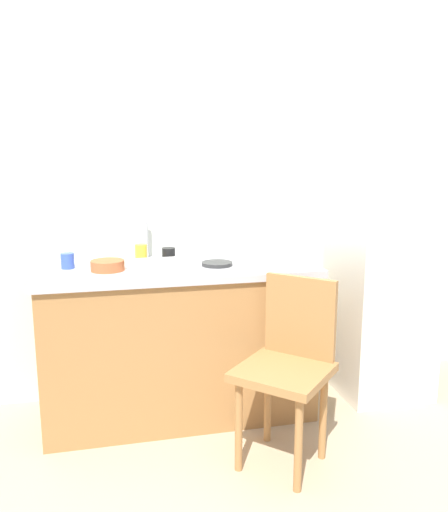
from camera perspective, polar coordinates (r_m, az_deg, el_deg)
The scene contains 13 objects.
ground_plane at distance 2.62m, azimuth 1.89°, elevation -22.81°, with size 8.00×8.00×0.00m, color tan.
back_wall at distance 3.15m, azimuth -2.66°, elevation 8.77°, with size 4.80×0.10×2.67m, color silver.
cabinet_base at distance 2.96m, azimuth -5.00°, elevation -9.63°, with size 1.46×0.60×0.83m, color #A87542.
countertop at distance 2.84m, azimuth -5.15°, elevation -1.41°, with size 1.50×0.64×0.04m, color #B7B7BC.
faucet at distance 3.04m, azimuth -8.67°, elevation 1.86°, with size 0.02×0.02×0.22m, color #B7B7BC.
refrigerator at distance 3.31m, azimuth 16.95°, elevation -3.78°, with size 0.52×0.56×1.28m, color silver.
chair at distance 2.50m, azimuth 7.20°, elevation -11.62°, with size 0.57×0.57×0.89m.
dish_tray at distance 2.71m, azimuth -7.44°, elevation -1.07°, with size 0.28×0.20×0.05m, color white.
terracotta_bowl at distance 2.76m, azimuth -12.84°, elevation -1.03°, with size 0.18×0.18×0.05m, color #B25B33.
hotplate at distance 2.81m, azimuth -0.78°, elevation -0.86°, with size 0.17×0.17×0.02m, color #2D2D2D.
cup_black at distance 2.92m, azimuth -6.18°, elevation 0.13°, with size 0.08×0.08×0.08m, color black.
cup_yellow at distance 2.92m, azimuth -9.22°, elevation 0.27°, with size 0.07×0.07×0.10m, color yellow.
cup_blue at distance 2.86m, azimuth -17.03°, elevation -0.52°, with size 0.07×0.07×0.08m, color blue.
Camera 1 is at (-0.56, -2.10, 1.46)m, focal length 35.91 mm.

